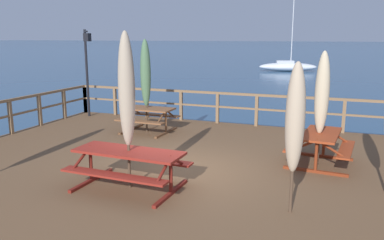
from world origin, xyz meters
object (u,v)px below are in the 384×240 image
(picnic_table_mid_centre, at_px, (129,160))
(picnic_table_back_right, at_px, (148,115))
(patio_umbrella_tall_back_left, at_px, (146,74))
(sailboat_distant, at_px, (288,66))
(patio_umbrella_tall_mid_right, at_px, (127,91))
(patio_umbrella_short_mid, at_px, (295,119))
(lamp_post_hooked, at_px, (87,60))
(picnic_table_mid_right, at_px, (321,142))
(patio_umbrella_short_back, at_px, (322,94))

(picnic_table_mid_centre, bearing_deg, picnic_table_back_right, 112.51)
(patio_umbrella_tall_back_left, distance_m, sailboat_distant, 32.40)
(picnic_table_mid_centre, relative_size, patio_umbrella_tall_mid_right, 0.73)
(patio_umbrella_tall_back_left, bearing_deg, patio_umbrella_short_mid, -41.23)
(picnic_table_back_right, distance_m, sailboat_distant, 32.36)
(patio_umbrella_tall_back_left, distance_m, patio_umbrella_short_mid, 6.65)
(picnic_table_mid_centre, xyz_separation_m, patio_umbrella_tall_mid_right, (-0.00, 0.01, 1.38))
(lamp_post_hooked, xyz_separation_m, sailboat_distant, (3.17, 31.03, -2.29))
(patio_umbrella_short_mid, distance_m, lamp_post_hooked, 9.87)
(picnic_table_mid_right, xyz_separation_m, patio_umbrella_short_back, (-0.04, -0.01, 1.13))
(picnic_table_back_right, distance_m, patio_umbrella_short_back, 5.54)
(patio_umbrella_short_back, bearing_deg, sailboat_distant, 98.64)
(patio_umbrella_short_mid, bearing_deg, patio_umbrella_short_back, 84.67)
(picnic_table_back_right, xyz_separation_m, picnic_table_mid_right, (5.25, -1.50, 0.00))
(picnic_table_mid_right, xyz_separation_m, patio_umbrella_tall_mid_right, (-3.44, -2.85, 1.40))
(lamp_post_hooked, distance_m, sailboat_distant, 31.28)
(picnic_table_mid_right, relative_size, picnic_table_mid_centre, 0.77)
(picnic_table_back_right, height_order, patio_umbrella_tall_mid_right, patio_umbrella_tall_mid_right)
(patio_umbrella_short_mid, bearing_deg, picnic_table_back_right, 138.54)
(picnic_table_mid_centre, height_order, patio_umbrella_short_back, patio_umbrella_short_back)
(picnic_table_mid_right, bearing_deg, patio_umbrella_tall_back_left, 164.03)
(patio_umbrella_tall_back_left, bearing_deg, picnic_table_back_right, -16.62)
(picnic_table_back_right, distance_m, patio_umbrella_short_mid, 6.68)
(picnic_table_back_right, bearing_deg, patio_umbrella_tall_mid_right, -67.44)
(patio_umbrella_tall_back_left, height_order, patio_umbrella_tall_mid_right, patio_umbrella_tall_mid_right)
(patio_umbrella_short_mid, bearing_deg, sailboat_distant, 97.57)
(picnic_table_mid_right, bearing_deg, lamp_post_hooked, 161.34)
(picnic_table_back_right, distance_m, lamp_post_hooked, 3.73)
(patio_umbrella_short_back, distance_m, patio_umbrella_short_mid, 2.87)
(picnic_table_mid_centre, height_order, patio_umbrella_tall_back_left, patio_umbrella_tall_back_left)
(lamp_post_hooked, bearing_deg, picnic_table_mid_right, -18.66)
(picnic_table_mid_right, distance_m, patio_umbrella_short_back, 1.13)
(patio_umbrella_short_back, bearing_deg, patio_umbrella_short_mid, -95.33)
(picnic_table_back_right, relative_size, lamp_post_hooked, 0.51)
(patio_umbrella_short_mid, height_order, lamp_post_hooked, lamp_post_hooked)
(picnic_table_back_right, height_order, patio_umbrella_tall_back_left, patio_umbrella_tall_back_left)
(patio_umbrella_tall_mid_right, bearing_deg, patio_umbrella_short_mid, -0.24)
(picnic_table_mid_right, height_order, patio_umbrella_short_mid, patio_umbrella_short_mid)
(picnic_table_mid_right, distance_m, picnic_table_mid_centre, 4.48)
(patio_umbrella_tall_back_left, xyz_separation_m, lamp_post_hooked, (-3.05, 1.30, 0.28))
(picnic_table_mid_centre, distance_m, patio_umbrella_short_back, 4.58)
(picnic_table_mid_right, distance_m, patio_umbrella_short_mid, 3.08)
(patio_umbrella_tall_back_left, height_order, sailboat_distant, sailboat_distant)
(picnic_table_back_right, height_order, picnic_table_mid_centre, same)
(picnic_table_mid_centre, bearing_deg, patio_umbrella_tall_mid_right, 90.78)
(picnic_table_mid_centre, xyz_separation_m, patio_umbrella_short_back, (3.40, 2.86, 1.12))
(patio_umbrella_short_back, distance_m, patio_umbrella_tall_mid_right, 4.44)
(picnic_table_mid_centre, relative_size, patio_umbrella_short_back, 0.84)
(patio_umbrella_tall_back_left, xyz_separation_m, patio_umbrella_short_mid, (5.00, -4.38, -0.20))
(picnic_table_mid_right, relative_size, patio_umbrella_short_back, 0.65)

